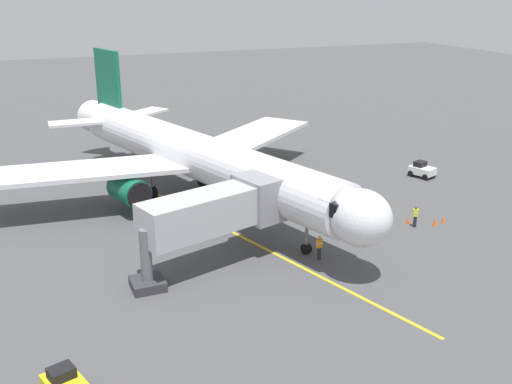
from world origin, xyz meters
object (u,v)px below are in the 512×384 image
safety_cone_nose_left (435,222)px  safety_cone_wing_starboard (443,219)px  jet_bridge (221,210)px  tug_starboard_side (422,170)px  airplane (194,155)px  box_truck_near_nose (176,150)px  safety_cone_wing_port (408,220)px  ground_crew_marshaller (319,247)px  ground_crew_loader (415,216)px  safety_cone_nose_right (379,208)px  ground_crew_wing_walker (245,158)px

safety_cone_nose_left → safety_cone_wing_starboard: (-0.94, -0.17, 0.00)m
jet_bridge → tug_starboard_side: bearing=-156.6°
airplane → tug_starboard_side: bearing=174.8°
tug_starboard_side → safety_cone_nose_left: 12.38m
box_truck_near_nose → safety_cone_wing_port: (-12.35, 22.83, -1.11)m
ground_crew_marshaller → airplane: bearing=-73.1°
airplane → safety_cone_wing_starboard: size_ratio=71.81×
tug_starboard_side → safety_cone_wing_starboard: 11.76m
tug_starboard_side → safety_cone_nose_left: tug_starboard_side is taller
safety_cone_wing_port → airplane: bearing=-39.5°
airplane → tug_starboard_side: airplane is taller
ground_crew_loader → safety_cone_wing_port: (0.06, -0.80, -0.61)m
airplane → box_truck_near_nose: (-1.42, -11.49, -2.62)m
safety_cone_wing_starboard → airplane: bearing=-36.8°
safety_cone_nose_right → ground_crew_loader: bearing=99.9°
safety_cone_wing_starboard → jet_bridge: bearing=0.3°
jet_bridge → ground_crew_loader: bearing=-179.2°
jet_bridge → safety_cone_wing_starboard: size_ratio=20.76×
box_truck_near_nose → safety_cone_nose_right: size_ratio=8.54×
ground_crew_marshaller → box_truck_near_nose: box_truck_near_nose is taller
ground_crew_marshaller → ground_crew_loader: same height
ground_crew_loader → jet_bridge: bearing=0.8°
safety_cone_wing_port → box_truck_near_nose: bearing=-61.6°
safety_cone_nose_right → safety_cone_nose_left: bearing=119.2°
box_truck_near_nose → safety_cone_wing_starboard: box_truck_near_nose is taller
safety_cone_wing_port → safety_cone_wing_starboard: 2.80m
safety_cone_wing_port → safety_cone_wing_starboard: size_ratio=1.00×
ground_crew_loader → safety_cone_wing_port: 1.01m
airplane → safety_cone_nose_left: (-15.47, 12.44, -3.73)m
ground_crew_wing_walker → safety_cone_wing_port: ground_crew_wing_walker is taller
tug_starboard_side → ground_crew_wing_walker: bearing=-33.8°
ground_crew_marshaller → safety_cone_nose_right: 10.69m
ground_crew_marshaller → tug_starboard_side: size_ratio=0.64×
safety_cone_nose_left → safety_cone_wing_starboard: same height
ground_crew_loader → safety_cone_wing_starboard: bearing=177.0°
airplane → safety_cone_nose_right: 16.02m
airplane → jet_bridge: size_ratio=3.46×
safety_cone_nose_left → safety_cone_wing_port: bearing=-33.0°
ground_crew_marshaller → ground_crew_wing_walker: same height
airplane → ground_crew_loader: size_ratio=23.10×
airplane → ground_crew_marshaller: 15.33m
jet_bridge → safety_cone_nose_left: size_ratio=20.76×
safety_cone_wing_starboard → ground_crew_wing_walker: bearing=-66.2°
ground_crew_loader → safety_cone_wing_port: bearing=-85.8°
ground_crew_loader → safety_cone_nose_right: ground_crew_loader is taller
airplane → safety_cone_wing_starboard: airplane is taller
tug_starboard_side → ground_crew_loader: bearing=50.8°
safety_cone_nose_left → ground_crew_loader: bearing=-10.6°
airplane → safety_cone_wing_starboard: bearing=143.2°
ground_crew_marshaller → safety_cone_wing_port: bearing=-162.2°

